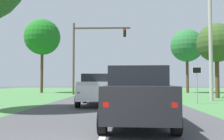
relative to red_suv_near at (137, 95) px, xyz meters
name	(u,v)px	position (x,y,z in m)	size (l,w,h in m)	color
ground_plane	(114,103)	(-1.02, 9.13, -1.00)	(120.00, 120.00, 0.00)	#424244
lane_centre_stripe	(102,138)	(-1.02, -1.87, -1.00)	(0.16, 43.56, 0.01)	white
red_suv_near	(137,95)	(0.00, 0.00, 0.00)	(2.34, 4.66, 1.90)	black
pickup_truck_lead	(98,89)	(-1.96, 7.16, -0.03)	(2.38, 5.17, 1.91)	silver
traffic_light	(88,48)	(-4.32, 19.92, 4.26)	(6.56, 0.40, 8.12)	brown
keep_moving_sign	(197,79)	(4.41, 8.30, 0.62)	(0.60, 0.09, 2.55)	gray
oak_tree_right	(187,46)	(8.08, 24.74, 5.15)	(4.25, 4.25, 8.30)	#4C351E
utility_pole_right	(210,38)	(6.30, 11.04, 3.78)	(0.28, 0.28, 9.57)	#9E998E
extra_tree_1	(42,37)	(-10.95, 24.43, 6.34)	(4.73, 4.73, 9.74)	#4C351E
extra_tree_2	(217,43)	(7.96, 14.26, 3.88)	(3.46, 3.46, 6.64)	#4C351E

